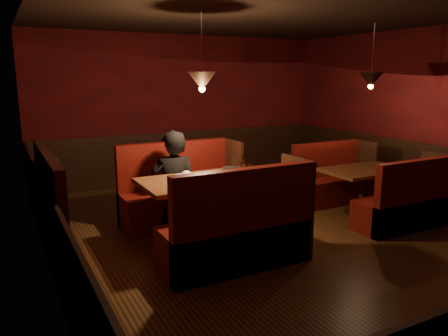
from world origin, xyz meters
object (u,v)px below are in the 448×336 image
second_bench_near (405,206)px  diner_b (234,199)px  main_bench_near (240,236)px  diner_a (173,169)px  main_table (204,194)px  main_bench_far (180,197)px  second_bench_far (331,183)px  second_table (364,180)px

second_bench_near → diner_b: size_ratio=0.97×
main_bench_near → diner_a: 1.55m
main_table → main_bench_far: size_ratio=0.91×
main_table → second_bench_far: 2.80m
main_table → diner_a: diner_a is taller
second_bench_far → second_bench_near: same height
diner_a → main_table: bearing=125.2°
main_bench_far → diner_b: (0.07, -1.52, 0.36)m
main_bench_far → diner_a: (-0.21, -0.33, 0.51)m
main_table → diner_b: size_ratio=1.07×
second_bench_far → diner_b: 2.95m
main_bench_near → second_bench_near: size_ratio=1.22×
main_bench_near → main_table: bearing=91.2°
second_bench_near → diner_a: diner_a is taller
second_table → diner_a: size_ratio=0.73×
second_table → second_bench_far: second_bench_far is taller
main_bench_far → second_bench_far: bearing=-4.6°
main_bench_far → second_bench_far: size_ratio=1.22×
second_bench_far → diner_a: (-2.90, -0.11, 0.56)m
main_bench_far → diner_a: bearing=-123.0°
second_bench_far → main_bench_far: bearing=175.4°
second_table → second_bench_far: size_ratio=0.90×
second_bench_far → diner_b: diner_b is taller
main_bench_near → diner_b: (0.07, 0.25, 0.36)m
main_table → main_bench_near: (0.02, -0.89, -0.27)m
second_bench_far → diner_b: bearing=-153.5°
main_bench_near → diner_a: bearing=98.4°
second_table → second_bench_near: second_bench_near is taller
main_table → second_bench_far: (2.70, 0.67, -0.32)m
diner_a → second_table: bearing=-176.7°
main_bench_near → second_bench_far: bearing=30.1°
second_bench_far → main_bench_near: bearing=-149.9°
main_bench_near → main_bench_far: bearing=90.0°
main_bench_far → second_bench_near: 3.20m
main_bench_far → diner_b: bearing=-87.5°
main_bench_near → diner_b: bearing=75.4°
main_bench_near → diner_b: 0.44m
main_table → second_table: 2.68m
second_table → second_bench_near: (0.03, -0.76, -0.21)m
diner_a → main_bench_near: bearing=114.5°
second_bench_far → second_bench_near: bearing=-90.0°
main_table → second_bench_far: bearing=13.9°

